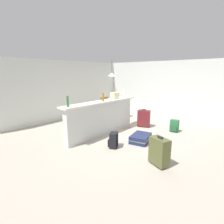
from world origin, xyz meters
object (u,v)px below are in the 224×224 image
grocery_bag (115,96)px  bottle_amber (103,97)px  bottle_green (68,101)px  suitcase_upright_maroon (144,118)px  dining_chair_near_partition (118,109)px  suitcase_upright_olive (159,151)px  backpack_green (174,126)px  suitcase_flat_navy (141,138)px  bottle_clear (125,93)px  pendant_lamp (112,75)px  backpack_black (113,140)px  dining_table (110,104)px  dining_chair_far_side (103,106)px

grocery_bag → bottle_amber: bearing=-173.7°
bottle_green → suitcase_upright_maroon: 3.11m
dining_chair_near_partition → suitcase_upright_olive: bearing=-126.4°
suitcase_upright_maroon → bottle_amber: bearing=163.0°
bottle_green → backpack_green: (3.12, -1.66, -1.06)m
bottle_green → suitcase_flat_navy: bottle_green is taller
bottle_clear → backpack_green: size_ratio=0.66×
pendant_lamp → suitcase_upright_maroon: size_ratio=1.05×
pendant_lamp → backpack_black: 3.43m
dining_table → dining_chair_near_partition: size_ratio=1.18×
suitcase_flat_navy → suitcase_upright_maroon: suitcase_upright_maroon is taller
suitcase_upright_olive → backpack_green: size_ratio=1.60×
dining_chair_near_partition → pendant_lamp: (0.06, 0.40, 1.40)m
bottle_amber → grocery_bag: (0.64, 0.07, -0.02)m
suitcase_upright_olive → bottle_green: bearing=106.5°
bottle_amber → pendant_lamp: pendant_lamp is taller
dining_chair_far_side → dining_chair_near_partition: bearing=-96.5°
bottle_amber → suitcase_upright_maroon: size_ratio=0.38×
suitcase_upright_olive → bottle_clear: bearing=52.4°
grocery_bag → dining_table: (1.03, 1.14, -0.58)m
grocery_bag → bottle_green: bearing=-179.9°
bottle_green → dining_table: bearing=21.2°
dining_table → bottle_green: bearing=-158.8°
dining_table → suitcase_upright_maroon: size_ratio=1.64×
dining_chair_near_partition → backpack_black: dining_chair_near_partition is taller
grocery_bag → suitcase_upright_maroon: grocery_bag is taller
grocery_bag → dining_chair_far_side: grocery_bag is taller
backpack_green → grocery_bag: bearing=126.0°
bottle_green → grocery_bag: bottle_green is taller
bottle_clear → suitcase_upright_olive: 3.12m
dining_table → suitcase_upright_olive: 4.14m
bottle_amber → backpack_green: size_ratio=0.60×
backpack_green → bottle_green: bearing=151.9°
bottle_clear → dining_chair_near_partition: size_ratio=0.30×
bottle_amber → suitcase_upright_olive: bearing=-104.3°
suitcase_upright_maroon → backpack_green: bearing=-79.4°
grocery_bag → dining_table: 1.64m
pendant_lamp → suitcase_upright_olive: pendant_lamp is taller
dining_chair_near_partition → pendant_lamp: pendant_lamp is taller
pendant_lamp → suitcase_upright_olive: bearing=-123.8°
dining_chair_near_partition → pendant_lamp: 1.45m
suitcase_flat_navy → backpack_black: size_ratio=2.10×
dining_chair_near_partition → grocery_bag: bearing=-146.4°
dining_chair_near_partition → backpack_black: bearing=-143.2°
bottle_clear → pendant_lamp: pendant_lamp is taller
dining_table → dining_chair_far_side: dining_chair_far_side is taller
dining_chair_near_partition → suitcase_upright_maroon: bearing=-88.4°
bottle_amber → grocery_bag: size_ratio=0.97×
pendant_lamp → suitcase_upright_olive: size_ratio=1.05×
grocery_bag → pendant_lamp: 1.62m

